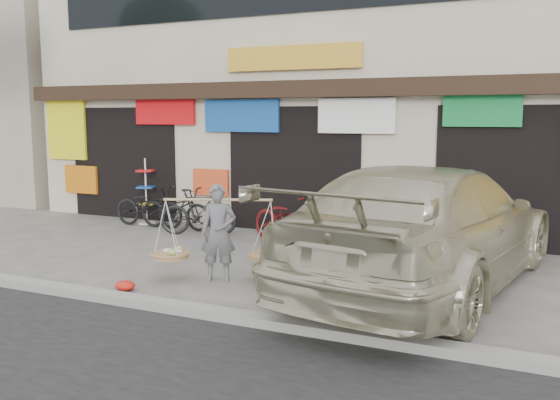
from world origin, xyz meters
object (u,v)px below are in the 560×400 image
at_px(bike_0, 176,208).
at_px(suv, 428,226).
at_px(bike_3, 149,206).
at_px(bike_1, 198,212).
at_px(display_rack, 146,197).
at_px(street_vendor, 218,237).
at_px(bike_2, 290,220).

relative_size(bike_0, suv, 0.27).
xyz_separation_m(bike_0, suv, (5.91, -2.27, 0.43)).
bearing_deg(bike_3, bike_1, -102.55).
height_order(bike_3, display_rack, display_rack).
bearing_deg(bike_3, bike_0, -89.70).
distance_m(street_vendor, display_rack, 5.30).
xyz_separation_m(bike_1, suv, (5.10, -1.92, 0.41)).
distance_m(street_vendor, bike_3, 4.88).
bearing_deg(bike_2, suv, -99.40).
bearing_deg(bike_0, bike_1, -112.97).
relative_size(bike_1, display_rack, 1.07).
distance_m(street_vendor, bike_2, 2.67).
bearing_deg(display_rack, bike_0, -16.21).
relative_size(bike_2, suv, 0.29).
bearing_deg(bike_3, bike_2, -98.21).
distance_m(bike_0, suv, 6.34).
bearing_deg(suv, bike_3, -9.22).
distance_m(bike_0, bike_3, 0.71).
height_order(street_vendor, display_rack, display_rack).
bearing_deg(suv, bike_2, -20.85).
height_order(bike_1, bike_2, bike_2).
bearing_deg(bike_1, display_rack, 50.11).
bearing_deg(bike_1, street_vendor, -163.73).
distance_m(bike_3, suv, 7.01).
height_order(street_vendor, suv, suv).
distance_m(bike_2, display_rack, 4.11).
distance_m(street_vendor, bike_0, 4.37).
bearing_deg(bike_0, street_vendor, -137.20).
relative_size(bike_0, bike_3, 1.00).
bearing_deg(suv, street_vendor, 27.55).
bearing_deg(display_rack, bike_1, -19.42).
relative_size(street_vendor, bike_3, 1.08).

